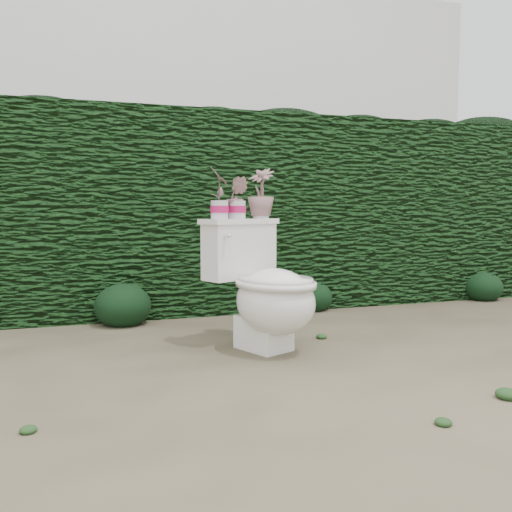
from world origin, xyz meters
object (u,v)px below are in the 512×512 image
object	(u,v)px
toilet	(266,291)
potted_plant_right	(261,195)
potted_plant_center	(237,199)
potted_plant_left	(219,194)

from	to	relation	value
toilet	potted_plant_right	size ratio (longest dim) A/B	2.65
toilet	potted_plant_center	xyz separation A→B (m)	(-0.11, 0.21, 0.54)
potted_plant_center	potted_plant_right	size ratio (longest dim) A/B	0.80
potted_plant_right	potted_plant_center	bearing A→B (deg)	-109.28
potted_plant_left	potted_plant_right	xyz separation A→B (m)	(0.31, 0.13, 0.00)
toilet	potted_plant_left	size ratio (longest dim) A/B	2.73
toilet	potted_plant_right	bearing A→B (deg)	53.24
potted_plant_left	potted_plant_center	xyz separation A→B (m)	(0.13, 0.05, -0.03)
toilet	potted_plant_center	world-z (taller)	potted_plant_center
potted_plant_center	potted_plant_right	xyz separation A→B (m)	(0.18, 0.08, 0.03)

